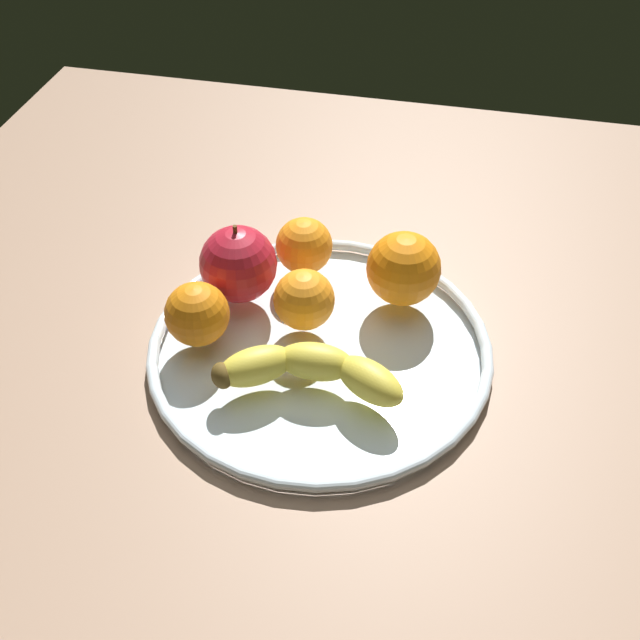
# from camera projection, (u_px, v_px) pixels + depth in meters

# --- Properties ---
(ground_plane) EXTENTS (1.11, 1.11, 0.04)m
(ground_plane) POSITION_uv_depth(u_px,v_px,m) (320.00, 367.00, 0.79)
(ground_plane) COLOR #96755E
(fruit_bowl) EXTENTS (0.35, 0.35, 0.02)m
(fruit_bowl) POSITION_uv_depth(u_px,v_px,m) (320.00, 348.00, 0.77)
(fruit_bowl) COLOR silver
(fruit_bowl) RESTS_ON ground_plane
(banana) EXTENTS (0.19, 0.07, 0.04)m
(banana) POSITION_uv_depth(u_px,v_px,m) (310.00, 370.00, 0.71)
(banana) COLOR yellow
(banana) RESTS_ON fruit_bowl
(apple) EXTENTS (0.08, 0.08, 0.09)m
(apple) POSITION_uv_depth(u_px,v_px,m) (238.00, 264.00, 0.79)
(apple) COLOR #B51C2C
(apple) RESTS_ON fruit_bowl
(orange_center) EXTENTS (0.06, 0.06, 0.06)m
(orange_center) POSITION_uv_depth(u_px,v_px,m) (304.00, 246.00, 0.83)
(orange_center) COLOR orange
(orange_center) RESTS_ON fruit_bowl
(orange_front_right) EXTENTS (0.06, 0.06, 0.06)m
(orange_front_right) POSITION_uv_depth(u_px,v_px,m) (304.00, 300.00, 0.77)
(orange_front_right) COLOR orange
(orange_front_right) RESTS_ON fruit_bowl
(orange_back_left) EXTENTS (0.08, 0.08, 0.08)m
(orange_back_left) POSITION_uv_depth(u_px,v_px,m) (404.00, 268.00, 0.79)
(orange_back_left) COLOR orange
(orange_back_left) RESTS_ON fruit_bowl
(orange_front_left) EXTENTS (0.06, 0.06, 0.06)m
(orange_front_left) POSITION_uv_depth(u_px,v_px,m) (197.00, 314.00, 0.75)
(orange_front_left) COLOR orange
(orange_front_left) RESTS_ON fruit_bowl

